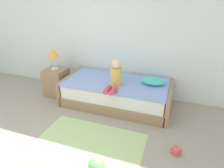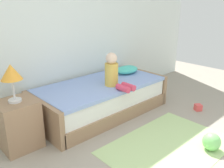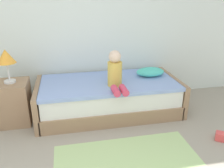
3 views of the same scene
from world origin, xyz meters
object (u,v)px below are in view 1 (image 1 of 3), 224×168
object	(u,v)px
nightstand	(57,82)
child_figure	(115,76)
toy_ball	(96,166)
toy_block	(176,151)
bed	(116,93)
pillow	(153,81)
table_lamp	(53,54)

from	to	relation	value
nightstand	child_figure	distance (m)	1.47
toy_ball	toy_block	distance (m)	1.13
bed	toy_ball	xyz separation A→B (m)	(0.30, -1.69, -0.14)
nightstand	toy_block	xyz separation A→B (m)	(2.57, -0.98, -0.25)
bed	toy_ball	distance (m)	1.72
toy_ball	pillow	bearing A→B (deg)	77.95
toy_ball	toy_block	world-z (taller)	toy_ball
nightstand	toy_block	bearing A→B (deg)	-20.98
toy_block	child_figure	bearing A→B (deg)	145.52
child_figure	toy_ball	size ratio (longest dim) A/B	2.34
bed	toy_block	xyz separation A→B (m)	(1.22, -1.03, -0.19)
child_figure	nightstand	bearing A→B (deg)	172.44
toy_ball	table_lamp	bearing A→B (deg)	135.18
bed	table_lamp	size ratio (longest dim) A/B	4.69
nightstand	pillow	xyz separation A→B (m)	(2.03, 0.14, 0.26)
bed	toy_block	size ratio (longest dim) A/B	20.42
nightstand	toy_block	size ratio (longest dim) A/B	5.81
pillow	toy_ball	distance (m)	1.88
nightstand	pillow	world-z (taller)	pillow
child_figure	pillow	size ratio (longest dim) A/B	1.16
pillow	nightstand	bearing A→B (deg)	-176.00
child_figure	pillow	bearing A→B (deg)	27.51
child_figure	toy_ball	distance (m)	1.59
toy_block	toy_ball	bearing A→B (deg)	-144.16
bed	toy_block	world-z (taller)	bed
nightstand	child_figure	world-z (taller)	child_figure
nightstand	table_lamp	bearing A→B (deg)	90.00
table_lamp	toy_ball	bearing A→B (deg)	-44.82
nightstand	pillow	size ratio (longest dim) A/B	1.36
child_figure	bed	bearing A→B (deg)	103.25
bed	child_figure	bearing A→B (deg)	-76.75
table_lamp	toy_ball	distance (m)	2.47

